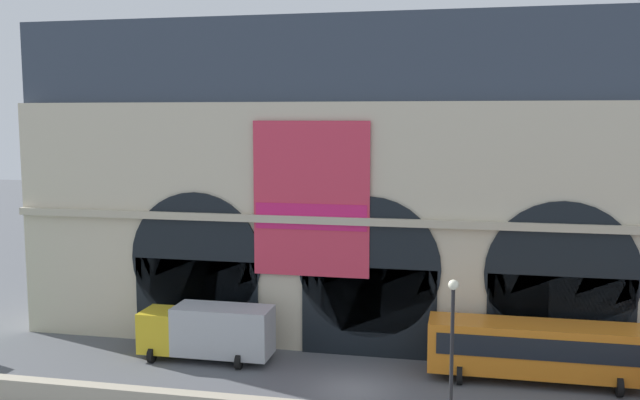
{
  "coord_description": "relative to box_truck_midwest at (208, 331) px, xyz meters",
  "views": [
    {
      "loc": [
        5.26,
        -33.34,
        13.68
      ],
      "look_at": [
        -2.83,
        5.0,
        8.96
      ],
      "focal_mm": 39.02,
      "sensor_mm": 36.0,
      "label": 1
    }
  ],
  "objects": [
    {
      "name": "station_building",
      "position": [
        8.77,
        5.18,
        7.73
      ],
      "size": [
        43.72,
        5.67,
        19.45
      ],
      "color": "beige",
      "rests_on": "ground"
    },
    {
      "name": "bus_mideast",
      "position": [
        17.78,
        0.38,
        0.08
      ],
      "size": [
        11.0,
        3.25,
        3.1
      ],
      "color": "orange",
      "rests_on": "ground"
    },
    {
      "name": "box_truck_midwest",
      "position": [
        0.0,
        0.0,
        0.0
      ],
      "size": [
        7.5,
        2.91,
        3.12
      ],
      "color": "gold",
      "rests_on": "ground"
    },
    {
      "name": "ground_plane",
      "position": [
        8.75,
        -2.47,
        -1.7
      ],
      "size": [
        200.0,
        200.0,
        0.0
      ],
      "primitive_type": "plane",
      "color": "#54565B"
    },
    {
      "name": "street_lamp_quayside",
      "position": [
        13.6,
        -6.85,
        2.71
      ],
      "size": [
        0.44,
        0.44,
        6.9
      ],
      "color": "black",
      "rests_on": "ground"
    }
  ]
}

